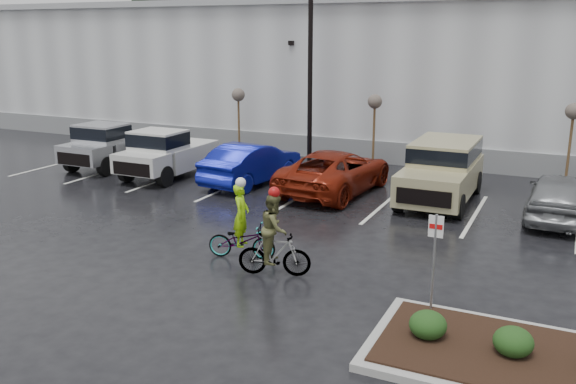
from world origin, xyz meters
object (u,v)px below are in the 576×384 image
at_px(lamppost, 310,32).
at_px(sapling_east, 573,116).
at_px(pickup_silver, 117,143).
at_px(cyclist_hivis, 242,233).
at_px(sapling_mid, 375,106).
at_px(fire_lane_sign, 434,252).
at_px(sapling_west, 238,99).
at_px(cyclist_olive, 274,243).
at_px(car_red, 335,171).
at_px(car_blue, 252,163).
at_px(pickup_white, 172,151).
at_px(car_grey, 558,196).
at_px(suv_tan, 441,172).

relative_size(lamppost, sapling_east, 2.88).
relative_size(pickup_silver, cyclist_hivis, 2.42).
relative_size(sapling_mid, cyclist_hivis, 1.49).
height_order(lamppost, cyclist_hivis, lamppost).
bearing_deg(sapling_mid, fire_lane_sign, -67.51).
distance_m(sapling_west, sapling_east, 14.00).
bearing_deg(cyclist_hivis, sapling_west, 16.43).
relative_size(sapling_west, pickup_silver, 0.62).
distance_m(fire_lane_sign, cyclist_olive, 3.99).
distance_m(lamppost, sapling_west, 5.07).
bearing_deg(car_red, car_blue, 5.80).
relative_size(lamppost, pickup_white, 1.77).
height_order(car_red, car_grey, car_red).
distance_m(sapling_mid, pickup_white, 8.54).
bearing_deg(sapling_west, suv_tan, -20.60).
bearing_deg(car_grey, car_red, -0.46).
distance_m(sapling_mid, cyclist_olive, 12.40).
relative_size(lamppost, suv_tan, 1.81).
distance_m(sapling_east, fire_lane_sign, 13.06).
distance_m(lamppost, car_red, 6.31).
distance_m(sapling_west, car_red, 7.87).
height_order(fire_lane_sign, suv_tan, fire_lane_sign).
distance_m(lamppost, suv_tan, 8.18).
bearing_deg(suv_tan, sapling_west, 159.40).
distance_m(sapling_west, cyclist_hivis, 13.43).
bearing_deg(sapling_east, pickup_white, -163.41).
xyz_separation_m(sapling_west, car_red, (6.39, -4.16, -1.95)).
height_order(sapling_east, cyclist_olive, sapling_east).
xyz_separation_m(sapling_mid, car_blue, (-3.52, -4.23, -1.94)).
distance_m(pickup_silver, cyclist_hivis, 12.97).
bearing_deg(sapling_mid, car_red, -91.53).
bearing_deg(sapling_west, car_blue, -54.86).
height_order(sapling_east, cyclist_hivis, sapling_east).
xyz_separation_m(car_blue, car_red, (3.41, 0.07, -0.01)).
xyz_separation_m(car_blue, car_grey, (10.87, -0.13, -0.04)).
bearing_deg(car_red, fire_lane_sign, 126.71).
bearing_deg(sapling_west, car_red, -33.09).
bearing_deg(pickup_silver, sapling_mid, 20.67).
bearing_deg(cyclist_olive, lamppost, 2.14).
bearing_deg(pickup_silver, lamppost, 20.31).
bearing_deg(cyclist_hivis, pickup_silver, 40.69).
bearing_deg(fire_lane_sign, car_grey, 76.33).
distance_m(sapling_east, car_blue, 11.96).
relative_size(sapling_east, suv_tan, 0.63).
xyz_separation_m(fire_lane_sign, cyclist_olive, (-3.89, 0.63, -0.60)).
height_order(sapling_mid, cyclist_hivis, sapling_mid).
distance_m(sapling_mid, fire_lane_sign, 13.92).
height_order(pickup_silver, car_blue, pickup_silver).
bearing_deg(car_red, lamppost, -48.29).
xyz_separation_m(sapling_west, car_grey, (13.85, -4.36, -1.98)).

